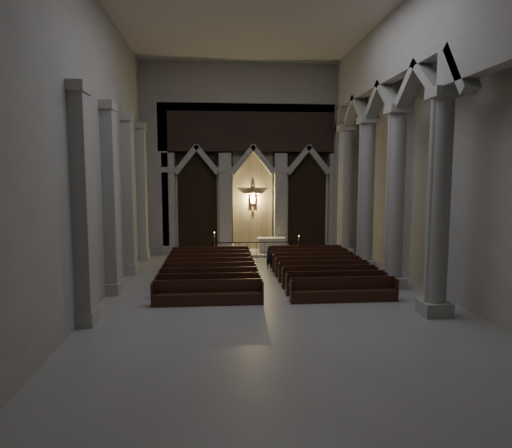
{
  "coord_description": "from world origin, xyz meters",
  "views": [
    {
      "loc": [
        -2.28,
        -17.97,
        5.08
      ],
      "look_at": [
        -0.52,
        3.0,
        2.76
      ],
      "focal_mm": 32.0,
      "sensor_mm": 36.0,
      "label": 1
    }
  ],
  "objects_px": {
    "altar": "(271,245)",
    "worshipper": "(270,258)",
    "pews": "(266,273)",
    "candle_stand_left": "(215,251)",
    "candle_stand_right": "(298,252)",
    "altar_rail": "(256,247)"
  },
  "relations": [
    {
      "from": "altar_rail",
      "to": "worshipper",
      "type": "relative_size",
      "value": 4.57
    },
    {
      "from": "candle_stand_left",
      "to": "pews",
      "type": "height_order",
      "value": "candle_stand_left"
    },
    {
      "from": "altar",
      "to": "worshipper",
      "type": "xyz_separation_m",
      "value": [
        -0.61,
        -4.47,
        -0.01
      ]
    },
    {
      "from": "altar",
      "to": "pews",
      "type": "xyz_separation_m",
      "value": [
        -1.1,
        -7.04,
        -0.28
      ]
    },
    {
      "from": "altar",
      "to": "altar_rail",
      "type": "distance_m",
      "value": 1.95
    },
    {
      "from": "altar",
      "to": "worshipper",
      "type": "relative_size",
      "value": 1.49
    },
    {
      "from": "altar_rail",
      "to": "candle_stand_right",
      "type": "relative_size",
      "value": 3.93
    },
    {
      "from": "pews",
      "to": "altar",
      "type": "bearing_deg",
      "value": 81.14
    },
    {
      "from": "altar_rail",
      "to": "candle_stand_left",
      "type": "distance_m",
      "value": 2.55
    },
    {
      "from": "altar_rail",
      "to": "pews",
      "type": "height_order",
      "value": "altar_rail"
    },
    {
      "from": "candle_stand_right",
      "to": "worshipper",
      "type": "height_order",
      "value": "candle_stand_right"
    },
    {
      "from": "altar",
      "to": "altar_rail",
      "type": "relative_size",
      "value": 0.33
    },
    {
      "from": "worshipper",
      "to": "pews",
      "type": "bearing_deg",
      "value": -113.49
    },
    {
      "from": "altar",
      "to": "candle_stand_left",
      "type": "xyz_separation_m",
      "value": [
        -3.6,
        -1.21,
        -0.17
      ]
    },
    {
      "from": "candle_stand_left",
      "to": "candle_stand_right",
      "type": "distance_m",
      "value": 5.11
    },
    {
      "from": "altar",
      "to": "pews",
      "type": "relative_size",
      "value": 0.18
    },
    {
      "from": "candle_stand_left",
      "to": "pews",
      "type": "distance_m",
      "value": 6.35
    },
    {
      "from": "altar",
      "to": "pews",
      "type": "distance_m",
      "value": 7.13
    },
    {
      "from": "pews",
      "to": "candle_stand_right",
      "type": "bearing_deg",
      "value": 65.12
    },
    {
      "from": "altar_rail",
      "to": "pews",
      "type": "distance_m",
      "value": 5.44
    },
    {
      "from": "altar",
      "to": "worshipper",
      "type": "bearing_deg",
      "value": -97.73
    },
    {
      "from": "candle_stand_left",
      "to": "candle_stand_right",
      "type": "xyz_separation_m",
      "value": [
        5.11,
        -0.23,
        -0.06
      ]
    }
  ]
}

